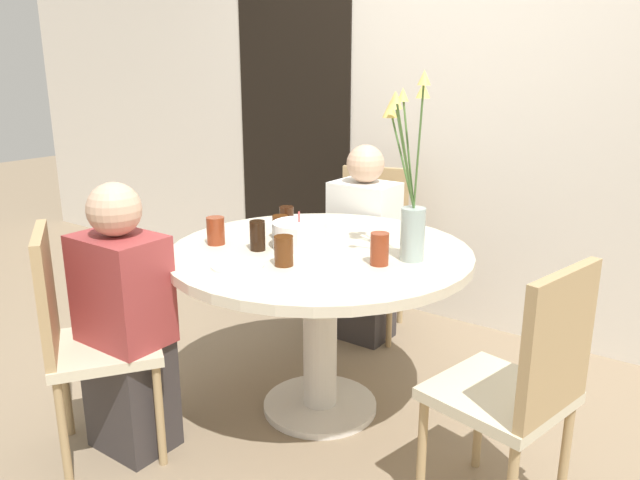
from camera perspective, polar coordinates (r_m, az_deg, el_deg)
name	(u,v)px	position (r m, az deg, el deg)	size (l,w,h in m)	color
ground_plane	(320,408)	(2.90, 0.00, -15.09)	(16.00, 16.00, 0.00)	#89755B
wall_back	(457,98)	(3.63, 12.45, 12.53)	(8.00, 0.05, 2.60)	silver
doorway_panel	(293,135)	(4.22, -2.47, 9.59)	(0.90, 0.01, 2.05)	black
dining_table	(320,282)	(2.64, 0.00, -3.85)	(1.26, 1.26, 0.75)	beige
chair_near_front	(370,240)	(3.55, 4.62, 0.03)	(0.51, 0.51, 0.92)	beige
chair_far_back	(81,331)	(2.53, -21.01, -7.80)	(0.56, 0.56, 0.92)	beige
chair_right_flank	(522,382)	(2.13, 18.00, -12.25)	(0.48, 0.48, 0.92)	beige
birthday_cake	(299,235)	(2.61, -1.91, 0.49)	(0.23, 0.23, 0.15)	white
flower_vase	(410,189)	(2.42, 8.22, 4.65)	(0.23, 0.27, 0.73)	#9EB2AD
side_plate	(237,265)	(2.40, -7.58, -2.33)	(0.20, 0.20, 0.01)	white
drink_glass_0	(380,249)	(2.39, 5.46, -0.82)	(0.07, 0.07, 0.13)	maroon
drink_glass_1	(284,251)	(2.38, -3.34, -1.00)	(0.07, 0.07, 0.12)	#51280F
drink_glass_2	(287,218)	(2.88, -3.06, 2.00)	(0.07, 0.07, 0.11)	#33190C
drink_glass_3	(216,231)	(2.69, -9.52, 0.84)	(0.08, 0.08, 0.12)	maroon
drink_glass_4	(280,227)	(2.75, -3.65, 1.20)	(0.07, 0.07, 0.10)	#51280F
drink_glass_5	(258,236)	(2.58, -5.73, 0.40)	(0.06, 0.06, 0.12)	black
person_woman	(364,250)	(3.40, 4.02, -0.93)	(0.34, 0.24, 1.08)	#383333
person_guest	(125,329)	(2.54, -17.36, -7.78)	(0.34, 0.24, 1.08)	#383333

